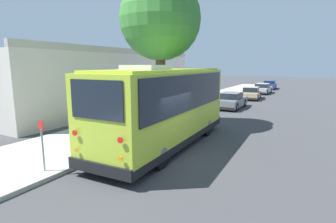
{
  "coord_description": "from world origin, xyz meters",
  "views": [
    {
      "loc": [
        -8.45,
        -4.93,
        3.57
      ],
      "look_at": [
        2.69,
        1.29,
        1.3
      ],
      "focal_mm": 28.0,
      "sensor_mm": 36.0,
      "label": 1
    }
  ],
  "objects_px": {
    "parked_sedan_gray": "(231,101)",
    "parked_sedan_blue": "(270,85)",
    "parked_sedan_tan": "(251,93)",
    "sign_post_far": "(77,141)",
    "parked_sedan_silver": "(262,89)",
    "sign_post_near": "(43,146)",
    "street_tree": "(161,14)",
    "shuttle_bus": "(165,103)"
  },
  "relations": [
    {
      "from": "parked_sedan_gray",
      "to": "parked_sedan_blue",
      "type": "distance_m",
      "value": 20.55
    },
    {
      "from": "parked_sedan_tan",
      "to": "sign_post_far",
      "type": "distance_m",
      "value": 22.09
    },
    {
      "from": "parked_sedan_silver",
      "to": "parked_sedan_blue",
      "type": "relative_size",
      "value": 1.01
    },
    {
      "from": "sign_post_near",
      "to": "sign_post_far",
      "type": "height_order",
      "value": "sign_post_near"
    },
    {
      "from": "parked_sedan_tan",
      "to": "street_tree",
      "type": "bearing_deg",
      "value": 168.74
    },
    {
      "from": "parked_sedan_silver",
      "to": "street_tree",
      "type": "distance_m",
      "value": 22.75
    },
    {
      "from": "shuttle_bus",
      "to": "parked_sedan_blue",
      "type": "xyz_separation_m",
      "value": [
        32.33,
        0.29,
        -1.34
      ]
    },
    {
      "from": "parked_sedan_blue",
      "to": "sign_post_far",
      "type": "height_order",
      "value": "sign_post_far"
    },
    {
      "from": "shuttle_bus",
      "to": "parked_sedan_gray",
      "type": "height_order",
      "value": "shuttle_bus"
    },
    {
      "from": "parked_sedan_blue",
      "to": "sign_post_near",
      "type": "bearing_deg",
      "value": 174.08
    },
    {
      "from": "parked_sedan_blue",
      "to": "sign_post_far",
      "type": "distance_m",
      "value": 35.68
    },
    {
      "from": "parked_sedan_silver",
      "to": "street_tree",
      "type": "xyz_separation_m",
      "value": [
        -21.93,
        1.98,
        5.72
      ]
    },
    {
      "from": "parked_sedan_gray",
      "to": "sign_post_near",
      "type": "xyz_separation_m",
      "value": [
        -16.51,
        1.51,
        0.4
      ]
    },
    {
      "from": "shuttle_bus",
      "to": "sign_post_far",
      "type": "bearing_deg",
      "value": 148.71
    },
    {
      "from": "parked_sedan_blue",
      "to": "sign_post_far",
      "type": "xyz_separation_m",
      "value": [
        -35.65,
        1.58,
        0.22
      ]
    },
    {
      "from": "sign_post_far",
      "to": "sign_post_near",
      "type": "bearing_deg",
      "value": 180.0
    },
    {
      "from": "parked_sedan_blue",
      "to": "sign_post_near",
      "type": "height_order",
      "value": "sign_post_near"
    },
    {
      "from": "parked_sedan_tan",
      "to": "sign_post_far",
      "type": "bearing_deg",
      "value": 171.33
    },
    {
      "from": "parked_sedan_silver",
      "to": "parked_sedan_blue",
      "type": "distance_m",
      "value": 7.21
    },
    {
      "from": "parked_sedan_gray",
      "to": "street_tree",
      "type": "distance_m",
      "value": 10.45
    },
    {
      "from": "parked_sedan_silver",
      "to": "sign_post_near",
      "type": "height_order",
      "value": "sign_post_near"
    },
    {
      "from": "shuttle_bus",
      "to": "sign_post_near",
      "type": "distance_m",
      "value": 5.16
    },
    {
      "from": "sign_post_near",
      "to": "sign_post_far",
      "type": "distance_m",
      "value": 1.42
    },
    {
      "from": "shuttle_bus",
      "to": "sign_post_far",
      "type": "distance_m",
      "value": 3.96
    },
    {
      "from": "parked_sedan_gray",
      "to": "parked_sedan_tan",
      "type": "xyz_separation_m",
      "value": [
        6.92,
        -0.18,
        -0.02
      ]
    },
    {
      "from": "parked_sedan_silver",
      "to": "sign_post_far",
      "type": "xyz_separation_m",
      "value": [
        -28.44,
        1.77,
        0.22
      ]
    },
    {
      "from": "street_tree",
      "to": "shuttle_bus",
      "type": "bearing_deg",
      "value": -147.06
    },
    {
      "from": "parked_sedan_silver",
      "to": "parked_sedan_gray",
      "type": "bearing_deg",
      "value": 179.9
    },
    {
      "from": "sign_post_near",
      "to": "shuttle_bus",
      "type": "bearing_deg",
      "value": -21.55
    },
    {
      "from": "sign_post_near",
      "to": "street_tree",
      "type": "bearing_deg",
      "value": 1.51
    },
    {
      "from": "parked_sedan_gray",
      "to": "street_tree",
      "type": "height_order",
      "value": "street_tree"
    },
    {
      "from": "parked_sedan_tan",
      "to": "street_tree",
      "type": "distance_m",
      "value": 16.64
    },
    {
      "from": "parked_sedan_gray",
      "to": "parked_sedan_tan",
      "type": "relative_size",
      "value": 1.01
    },
    {
      "from": "parked_sedan_tan",
      "to": "parked_sedan_silver",
      "type": "xyz_separation_m",
      "value": [
        6.42,
        -0.08,
        -0.01
      ]
    },
    {
      "from": "shuttle_bus",
      "to": "parked_sedan_gray",
      "type": "distance_m",
      "value": 11.86
    },
    {
      "from": "parked_sedan_blue",
      "to": "parked_sedan_tan",
      "type": "bearing_deg",
      "value": 176.99
    },
    {
      "from": "street_tree",
      "to": "sign_post_near",
      "type": "distance_m",
      "value": 9.53
    },
    {
      "from": "street_tree",
      "to": "sign_post_near",
      "type": "bearing_deg",
      "value": -178.49
    },
    {
      "from": "parked_sedan_gray",
      "to": "parked_sedan_tan",
      "type": "bearing_deg",
      "value": -1.52
    },
    {
      "from": "street_tree",
      "to": "parked_sedan_gray",
      "type": "bearing_deg",
      "value": -11.29
    },
    {
      "from": "street_tree",
      "to": "parked_sedan_blue",
      "type": "bearing_deg",
      "value": -3.51
    },
    {
      "from": "parked_sedan_tan",
      "to": "parked_sedan_blue",
      "type": "xyz_separation_m",
      "value": [
        13.62,
        0.11,
        -0.01
      ]
    }
  ]
}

